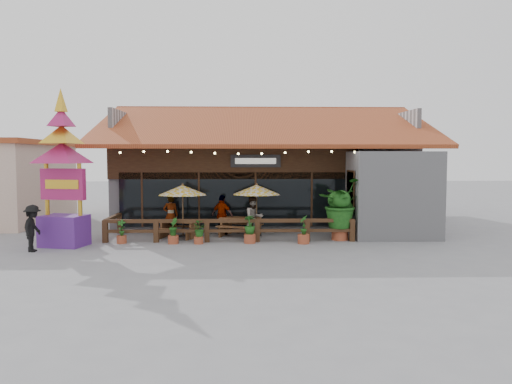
{
  "coord_description": "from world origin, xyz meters",
  "views": [
    {
      "loc": [
        -1.15,
        -20.15,
        3.37
      ],
      "look_at": [
        -0.49,
        1.5,
        1.85
      ],
      "focal_mm": 35.0,
      "sensor_mm": 36.0,
      "label": 1
    }
  ],
  "objects_px": {
    "picnic_table_right": "(240,224)",
    "pedestrian": "(33,228)",
    "umbrella_right": "(257,190)",
    "umbrella_left": "(183,190)",
    "picnic_table_left": "(179,226)",
    "thai_sign_tower": "(62,157)",
    "tropical_plant": "(340,205)"
  },
  "relations": [
    {
      "from": "umbrella_right",
      "to": "thai_sign_tower",
      "type": "xyz_separation_m",
      "value": [
        -7.36,
        -2.24,
        1.39
      ]
    },
    {
      "from": "umbrella_left",
      "to": "umbrella_right",
      "type": "xyz_separation_m",
      "value": [
        3.12,
        0.17,
        -0.0
      ]
    },
    {
      "from": "picnic_table_left",
      "to": "picnic_table_right",
      "type": "xyz_separation_m",
      "value": [
        2.56,
        0.37,
        0.05
      ]
    },
    {
      "from": "umbrella_right",
      "to": "tropical_plant",
      "type": "distance_m",
      "value": 3.6
    },
    {
      "from": "umbrella_left",
      "to": "pedestrian",
      "type": "height_order",
      "value": "umbrella_left"
    },
    {
      "from": "umbrella_left",
      "to": "tropical_plant",
      "type": "distance_m",
      "value": 6.59
    },
    {
      "from": "thai_sign_tower",
      "to": "tropical_plant",
      "type": "relative_size",
      "value": 2.52
    },
    {
      "from": "pedestrian",
      "to": "umbrella_left",
      "type": "bearing_deg",
      "value": -58.74
    },
    {
      "from": "picnic_table_right",
      "to": "pedestrian",
      "type": "relative_size",
      "value": 1.23
    },
    {
      "from": "umbrella_left",
      "to": "tropical_plant",
      "type": "relative_size",
      "value": 1.04
    },
    {
      "from": "picnic_table_left",
      "to": "pedestrian",
      "type": "relative_size",
      "value": 1.08
    },
    {
      "from": "umbrella_left",
      "to": "pedestrian",
      "type": "distance_m",
      "value": 6.0
    },
    {
      "from": "tropical_plant",
      "to": "pedestrian",
      "type": "xyz_separation_m",
      "value": [
        -11.46,
        -2.18,
        -0.61
      ]
    },
    {
      "from": "picnic_table_right",
      "to": "pedestrian",
      "type": "xyz_separation_m",
      "value": [
        -7.39,
        -3.3,
        0.3
      ]
    },
    {
      "from": "umbrella_left",
      "to": "pedestrian",
      "type": "xyz_separation_m",
      "value": [
        -4.97,
        -3.17,
        -1.14
      ]
    },
    {
      "from": "picnic_table_right",
      "to": "thai_sign_tower",
      "type": "bearing_deg",
      "value": -161.67
    },
    {
      "from": "umbrella_right",
      "to": "pedestrian",
      "type": "distance_m",
      "value": 8.82
    },
    {
      "from": "umbrella_left",
      "to": "picnic_table_right",
      "type": "bearing_deg",
      "value": 3.19
    },
    {
      "from": "picnic_table_left",
      "to": "thai_sign_tower",
      "type": "height_order",
      "value": "thai_sign_tower"
    },
    {
      "from": "tropical_plant",
      "to": "pedestrian",
      "type": "bearing_deg",
      "value": -169.23
    },
    {
      "from": "picnic_table_right",
      "to": "pedestrian",
      "type": "distance_m",
      "value": 8.1
    },
    {
      "from": "picnic_table_right",
      "to": "thai_sign_tower",
      "type": "distance_m",
      "value": 7.56
    },
    {
      "from": "umbrella_right",
      "to": "tropical_plant",
      "type": "bearing_deg",
      "value": -18.93
    },
    {
      "from": "umbrella_left",
      "to": "pedestrian",
      "type": "bearing_deg",
      "value": -147.49
    },
    {
      "from": "tropical_plant",
      "to": "thai_sign_tower",
      "type": "bearing_deg",
      "value": -174.23
    },
    {
      "from": "tropical_plant",
      "to": "umbrella_left",
      "type": "bearing_deg",
      "value": 171.37
    },
    {
      "from": "picnic_table_left",
      "to": "pedestrian",
      "type": "distance_m",
      "value": 5.66
    },
    {
      "from": "picnic_table_right",
      "to": "umbrella_right",
      "type": "bearing_deg",
      "value": 2.86
    },
    {
      "from": "picnic_table_left",
      "to": "tropical_plant",
      "type": "distance_m",
      "value": 6.75
    },
    {
      "from": "umbrella_right",
      "to": "pedestrian",
      "type": "relative_size",
      "value": 1.66
    },
    {
      "from": "umbrella_right",
      "to": "picnic_table_right",
      "type": "relative_size",
      "value": 1.36
    },
    {
      "from": "picnic_table_right",
      "to": "umbrella_left",
      "type": "bearing_deg",
      "value": -176.81
    }
  ]
}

